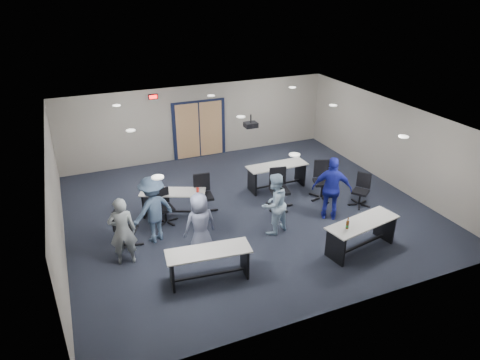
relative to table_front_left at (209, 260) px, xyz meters
name	(u,v)px	position (x,y,z in m)	size (l,w,h in m)	color
floor	(247,210)	(2.05, 2.56, -0.52)	(10.00, 10.00, 0.00)	black
back_wall	(199,122)	(2.05, 7.06, 0.83)	(10.00, 0.04, 2.70)	gray
front_wall	(342,255)	(2.05, -1.94, 0.83)	(10.00, 0.04, 2.70)	gray
left_wall	(56,200)	(-2.95, 2.56, 0.83)	(0.04, 9.00, 2.70)	gray
right_wall	(391,143)	(7.05, 2.56, 0.83)	(0.04, 9.00, 2.70)	gray
ceiling	(248,121)	(2.05, 2.56, 2.18)	(10.00, 9.00, 0.04)	white
double_door	(199,130)	(2.05, 7.02, 0.53)	(2.00, 0.07, 2.20)	black
exit_sign	(153,97)	(0.45, 7.00, 1.93)	(0.32, 0.07, 0.18)	black
ceiling_projector	(251,125)	(2.35, 3.06, 1.89)	(0.35, 0.32, 0.37)	black
ceiling_can_lights	(245,119)	(2.05, 2.81, 2.15)	(6.24, 5.74, 0.02)	silver
table_front_left	(209,260)	(0.00, 0.00, 0.00)	(1.92, 0.83, 0.76)	beige
table_front_right	(361,231)	(3.82, -0.36, 0.03)	(2.04, 1.00, 1.09)	beige
table_back_left	(174,199)	(0.02, 3.11, -0.01)	(1.90, 1.28, 0.85)	beige
table_back_right	(277,172)	(3.50, 3.54, 0.02)	(1.95, 0.67, 0.79)	beige
chair_back_a	(165,207)	(-0.31, 2.77, -0.03)	(0.61, 0.61, 0.97)	black
chair_back_b	(204,195)	(0.84, 2.88, 0.05)	(0.71, 0.71, 1.13)	black
chair_back_c	(280,189)	(2.97, 2.33, 0.07)	(0.74, 0.74, 1.18)	black
chair_back_d	(323,181)	(4.43, 2.34, 0.07)	(0.74, 0.74, 1.17)	black
chair_loose_left	(126,229)	(-1.47, 1.97, 0.02)	(0.67, 0.67, 1.07)	black
chair_loose_right	(361,191)	(5.22, 1.52, -0.03)	(0.62, 0.62, 0.98)	black
person_gray	(123,231)	(-1.62, 1.36, 0.34)	(0.63, 0.41, 1.71)	gray
person_plaid	(200,225)	(0.14, 1.01, 0.30)	(0.80, 0.52, 1.63)	slate
person_lightblue	(274,204)	(2.21, 1.21, 0.32)	(0.82, 0.64, 1.68)	#B3D2ED
person_navy	(332,189)	(4.00, 1.25, 0.40)	(1.07, 0.45, 1.83)	#1C229B
person_back	(153,210)	(-0.76, 2.04, 0.37)	(1.15, 0.66, 1.78)	#3E536F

